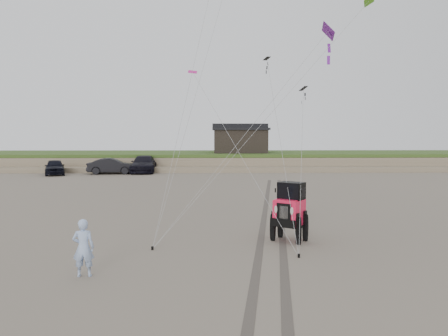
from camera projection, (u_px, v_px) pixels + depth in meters
The scene contains 12 objects.
ground at pixel (244, 257), 13.91m from camera, with size 160.00×160.00×0.00m, color #6B6054.
dune_ridge at pixel (223, 160), 51.22m from camera, with size 160.00×14.25×1.73m.
cabin at pixel (240, 140), 50.57m from camera, with size 6.40×5.40×3.35m.
truck_a at pixel (55, 167), 41.71m from camera, with size 1.73×4.30×1.46m, color black.
truck_b at pixel (112, 166), 42.41m from camera, with size 1.61×4.63×1.52m, color black.
truck_c at pixel (144, 164), 44.04m from camera, with size 2.36×5.79×1.68m, color black.
jeep at pixel (289, 218), 15.85m from camera, with size 1.99×4.61×1.72m, color #FC1D48, non-canonical shape.
man at pixel (83, 248), 11.91m from camera, with size 0.58×0.38×1.60m, color #98B1EB.
kite_flock at pixel (298, 16), 21.73m from camera, with size 8.67×8.21×9.40m.
stake_main at pixel (152, 248), 14.70m from camera, with size 0.08×0.08×0.12m, color black.
stake_aux at pixel (299, 256), 13.79m from camera, with size 0.08×0.08×0.12m, color black.
tire_tracks at pixel (273, 212), 21.92m from camera, with size 5.22×29.74×0.01m.
Camera 1 is at (-0.91, -13.63, 3.91)m, focal length 35.00 mm.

